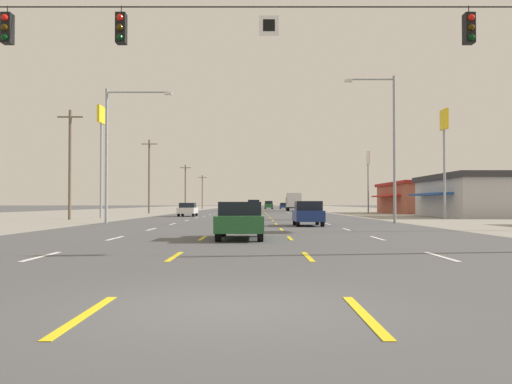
{
  "coord_description": "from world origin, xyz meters",
  "views": [
    {
      "loc": [
        0.39,
        -7.35,
        1.4
      ],
      "look_at": [
        0.29,
        83.37,
        3.29
      ],
      "focal_mm": 38.33,
      "sensor_mm": 36.0,
      "label": 1
    }
  ],
  "objects_px": {
    "suv_inner_right_farthest": "(269,205)",
    "pole_sign_left_row_1": "(102,134)",
    "sedan_center_turn_nearest": "(241,220)",
    "pole_sign_right_row_1": "(445,139)",
    "suv_center_turn_midfar": "(254,206)",
    "hatchback_inner_right_near": "(309,213)",
    "streetlight_right_row_0": "(391,139)",
    "hatchback_far_right_distant_a": "(284,206)",
    "pole_sign_right_row_2": "(369,167)",
    "streetlight_left_row_0": "(115,144)",
    "sedan_far_left_mid": "(188,209)",
    "hatchback_inner_left_farther": "(235,207)",
    "box_truck_far_right_far": "(294,201)"
  },
  "relations": [
    {
      "from": "sedan_far_left_mid",
      "to": "streetlight_right_row_0",
      "type": "distance_m",
      "value": 27.21
    },
    {
      "from": "hatchback_inner_right_near",
      "to": "hatchback_inner_left_farther",
      "type": "distance_m",
      "value": 66.17
    },
    {
      "from": "sedan_center_turn_nearest",
      "to": "streetlight_right_row_0",
      "type": "xyz_separation_m",
      "value": [
        10.06,
        16.85,
        5.17
      ]
    },
    {
      "from": "hatchback_far_right_distant_a",
      "to": "hatchback_inner_right_near",
      "type": "bearing_deg",
      "value": -91.99
    },
    {
      "from": "streetlight_left_row_0",
      "to": "streetlight_right_row_0",
      "type": "xyz_separation_m",
      "value": [
        19.47,
        -0.0,
        0.34
      ]
    },
    {
      "from": "pole_sign_right_row_2",
      "to": "box_truck_far_right_far",
      "type": "bearing_deg",
      "value": 116.22
    },
    {
      "from": "sedan_center_turn_nearest",
      "to": "hatchback_inner_left_farther",
      "type": "height_order",
      "value": "hatchback_inner_left_farther"
    },
    {
      "from": "sedan_far_left_mid",
      "to": "streetlight_left_row_0",
      "type": "relative_size",
      "value": 0.47
    },
    {
      "from": "pole_sign_right_row_2",
      "to": "streetlight_left_row_0",
      "type": "bearing_deg",
      "value": -122.63
    },
    {
      "from": "suv_inner_right_farthest",
      "to": "pole_sign_right_row_1",
      "type": "bearing_deg",
      "value": -80.8
    },
    {
      "from": "sedan_far_left_mid",
      "to": "hatchback_inner_left_farther",
      "type": "height_order",
      "value": "hatchback_inner_left_farther"
    },
    {
      "from": "hatchback_far_right_distant_a",
      "to": "streetlight_right_row_0",
      "type": "height_order",
      "value": "streetlight_right_row_0"
    },
    {
      "from": "streetlight_left_row_0",
      "to": "box_truck_far_right_far",
      "type": "bearing_deg",
      "value": 74.51
    },
    {
      "from": "sedan_far_left_mid",
      "to": "pole_sign_right_row_1",
      "type": "height_order",
      "value": "pole_sign_right_row_1"
    },
    {
      "from": "hatchback_inner_left_farther",
      "to": "streetlight_left_row_0",
      "type": "height_order",
      "value": "streetlight_left_row_0"
    },
    {
      "from": "sedan_center_turn_nearest",
      "to": "suv_inner_right_farthest",
      "type": "distance_m",
      "value": 110.86
    },
    {
      "from": "hatchback_inner_right_near",
      "to": "hatchback_far_right_distant_a",
      "type": "distance_m",
      "value": 102.94
    },
    {
      "from": "sedan_center_turn_nearest",
      "to": "hatchback_inner_right_near",
      "type": "relative_size",
      "value": 1.15
    },
    {
      "from": "pole_sign_right_row_2",
      "to": "streetlight_right_row_0",
      "type": "distance_m",
      "value": 41.83
    },
    {
      "from": "hatchback_inner_right_near",
      "to": "hatchback_far_right_distant_a",
      "type": "relative_size",
      "value": 1.0
    },
    {
      "from": "box_truck_far_right_far",
      "to": "hatchback_inner_left_farther",
      "type": "xyz_separation_m",
      "value": [
        -10.84,
        0.76,
        -1.05
      ]
    },
    {
      "from": "suv_inner_right_farthest",
      "to": "pole_sign_right_row_2",
      "type": "height_order",
      "value": "pole_sign_right_row_2"
    },
    {
      "from": "sedan_center_turn_nearest",
      "to": "hatchback_far_right_distant_a",
      "type": "relative_size",
      "value": 1.15
    },
    {
      "from": "hatchback_inner_left_farther",
      "to": "hatchback_far_right_distant_a",
      "type": "distance_m",
      "value": 38.66
    },
    {
      "from": "sedan_center_turn_nearest",
      "to": "streetlight_right_row_0",
      "type": "bearing_deg",
      "value": 59.17
    },
    {
      "from": "hatchback_inner_right_near",
      "to": "streetlight_right_row_0",
      "type": "relative_size",
      "value": 0.37
    },
    {
      "from": "suv_center_turn_midfar",
      "to": "pole_sign_left_row_1",
      "type": "xyz_separation_m",
      "value": [
        -14.31,
        -37.42,
        7.0
      ]
    },
    {
      "from": "sedan_far_left_mid",
      "to": "pole_sign_left_row_1",
      "type": "xyz_separation_m",
      "value": [
        -7.28,
        -7.47,
        7.27
      ]
    },
    {
      "from": "suv_inner_right_farthest",
      "to": "hatchback_far_right_distant_a",
      "type": "bearing_deg",
      "value": 50.87
    },
    {
      "from": "streetlight_right_row_0",
      "to": "pole_sign_right_row_2",
      "type": "bearing_deg",
      "value": 80.45
    },
    {
      "from": "pole_sign_left_row_1",
      "to": "hatchback_inner_left_farther",
      "type": "bearing_deg",
      "value": 77.55
    },
    {
      "from": "box_truck_far_right_far",
      "to": "pole_sign_left_row_1",
      "type": "bearing_deg",
      "value": -114.36
    },
    {
      "from": "suv_inner_right_farthest",
      "to": "pole_sign_right_row_2",
      "type": "relative_size",
      "value": 0.54
    },
    {
      "from": "hatchback_inner_right_near",
      "to": "pole_sign_right_row_1",
      "type": "xyz_separation_m",
      "value": [
        13.44,
        14.17,
        6.35
      ]
    },
    {
      "from": "hatchback_inner_right_near",
      "to": "suv_center_turn_midfar",
      "type": "distance_m",
      "value": 55.11
    },
    {
      "from": "suv_inner_right_farthest",
      "to": "pole_sign_right_row_2",
      "type": "xyz_separation_m",
      "value": [
        13.32,
        -52.71,
        5.63
      ]
    },
    {
      "from": "hatchback_inner_left_farther",
      "to": "streetlight_left_row_0",
      "type": "relative_size",
      "value": 0.41
    },
    {
      "from": "suv_inner_right_farthest",
      "to": "pole_sign_left_row_1",
      "type": "relative_size",
      "value": 0.46
    },
    {
      "from": "sedan_far_left_mid",
      "to": "pole_sign_right_row_1",
      "type": "xyz_separation_m",
      "value": [
        24.09,
        -10.87,
        6.38
      ]
    },
    {
      "from": "pole_sign_right_row_1",
      "to": "suv_center_turn_midfar",
      "type": "bearing_deg",
      "value": 112.68
    },
    {
      "from": "sedan_center_turn_nearest",
      "to": "streetlight_right_row_0",
      "type": "height_order",
      "value": "streetlight_right_row_0"
    },
    {
      "from": "hatchback_inner_right_near",
      "to": "hatchback_inner_left_farther",
      "type": "relative_size",
      "value": 1.0
    },
    {
      "from": "pole_sign_right_row_1",
      "to": "streetlight_left_row_0",
      "type": "relative_size",
      "value": 1.02
    },
    {
      "from": "sedan_center_turn_nearest",
      "to": "pole_sign_left_row_1",
      "type": "bearing_deg",
      "value": 115.04
    },
    {
      "from": "box_truck_far_right_far",
      "to": "streetlight_left_row_0",
      "type": "height_order",
      "value": "streetlight_left_row_0"
    },
    {
      "from": "sedan_center_turn_nearest",
      "to": "pole_sign_right_row_1",
      "type": "height_order",
      "value": "pole_sign_right_row_1"
    },
    {
      "from": "suv_center_turn_midfar",
      "to": "hatchback_inner_left_farther",
      "type": "xyz_separation_m",
      "value": [
        -3.67,
        10.78,
        -0.24
      ]
    },
    {
      "from": "hatchback_inner_left_farther",
      "to": "suv_inner_right_farthest",
      "type": "bearing_deg",
      "value": 77.66
    },
    {
      "from": "pole_sign_right_row_2",
      "to": "streetlight_left_row_0",
      "type": "distance_m",
      "value": 48.98
    },
    {
      "from": "hatchback_inner_left_farther",
      "to": "box_truck_far_right_far",
      "type": "bearing_deg",
      "value": -4.0
    }
  ]
}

